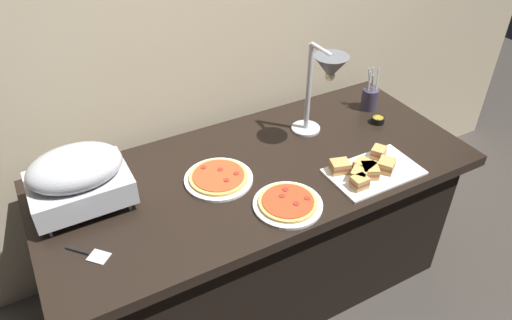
# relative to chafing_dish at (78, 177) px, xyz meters

# --- Properties ---
(ground_plane) EXTENTS (8.00, 8.00, 0.00)m
(ground_plane) POSITION_rel_chafing_dish_xyz_m (0.72, -0.12, -0.91)
(ground_plane) COLOR #38332D
(back_wall) EXTENTS (4.40, 0.04, 2.40)m
(back_wall) POSITION_rel_chafing_dish_xyz_m (0.72, 0.38, 0.29)
(back_wall) COLOR #C6B593
(back_wall) RESTS_ON ground_plane
(buffet_table) EXTENTS (1.90, 0.84, 0.76)m
(buffet_table) POSITION_rel_chafing_dish_xyz_m (0.72, -0.12, -0.52)
(buffet_table) COLOR black
(buffet_table) RESTS_ON ground_plane
(chafing_dish) EXTENTS (0.37, 0.27, 0.26)m
(chafing_dish) POSITION_rel_chafing_dish_xyz_m (0.00, 0.00, 0.00)
(chafing_dish) COLOR #B7BABF
(chafing_dish) RESTS_ON buffet_table
(heat_lamp) EXTENTS (0.15, 0.29, 0.45)m
(heat_lamp) POSITION_rel_chafing_dish_xyz_m (1.07, -0.08, 0.20)
(heat_lamp) COLOR #B7BABF
(heat_lamp) RESTS_ON buffet_table
(pizza_plate_front) EXTENTS (0.29, 0.29, 0.03)m
(pizza_plate_front) POSITION_rel_chafing_dish_xyz_m (0.53, -0.11, -0.13)
(pizza_plate_front) COLOR white
(pizza_plate_front) RESTS_ON buffet_table
(pizza_plate_center) EXTENTS (0.28, 0.28, 0.03)m
(pizza_plate_center) POSITION_rel_chafing_dish_xyz_m (0.70, -0.39, -0.13)
(pizza_plate_center) COLOR white
(pizza_plate_center) RESTS_ON buffet_table
(sandwich_platter) EXTENTS (0.40, 0.24, 0.06)m
(sandwich_platter) POSITION_rel_chafing_dish_xyz_m (1.11, -0.38, -0.12)
(sandwich_platter) COLOR white
(sandwich_platter) RESTS_ON buffet_table
(sauce_cup_near) EXTENTS (0.07, 0.07, 0.03)m
(sauce_cup_near) POSITION_rel_chafing_dish_xyz_m (1.42, -0.08, -0.13)
(sauce_cup_near) COLOR black
(sauce_cup_near) RESTS_ON buffet_table
(utensil_holder) EXTENTS (0.08, 0.08, 0.22)m
(utensil_holder) POSITION_rel_chafing_dish_xyz_m (1.47, 0.06, -0.09)
(utensil_holder) COLOR #383347
(utensil_holder) RESTS_ON buffet_table
(serving_spatula) EXTENTS (0.14, 0.15, 0.01)m
(serving_spatula) POSITION_rel_chafing_dish_xyz_m (-0.05, -0.27, -0.14)
(serving_spatula) COLOR #B7BABF
(serving_spatula) RESTS_ON buffet_table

